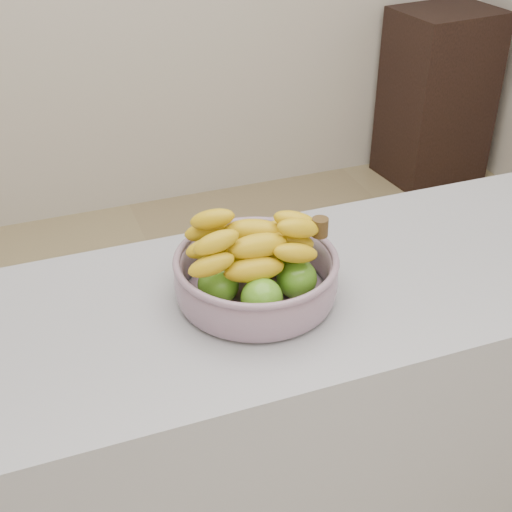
{
  "coord_description": "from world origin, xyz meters",
  "views": [
    {
      "loc": [
        -0.53,
        -1.29,
        1.77
      ],
      "look_at": [
        -0.1,
        -0.16,
        1.0
      ],
      "focal_mm": 50.0,
      "sensor_mm": 36.0,
      "label": 1
    }
  ],
  "objects": [
    {
      "name": "counter",
      "position": [
        0.0,
        -0.16,
        0.45
      ],
      "size": [
        2.0,
        0.6,
        0.9
      ],
      "primitive_type": "cube",
      "color": "gray",
      "rests_on": "ground"
    },
    {
      "name": "fruit_bowl",
      "position": [
        -0.11,
        -0.16,
        0.96
      ],
      "size": [
        0.34,
        0.34,
        0.18
      ],
      "rotation": [
        0.0,
        0.0,
        -0.23
      ],
      "color": "#95A1B3",
      "rests_on": "counter"
    },
    {
      "name": "cabinet",
      "position": [
        1.65,
        1.78,
        0.45
      ],
      "size": [
        0.54,
        0.45,
        0.9
      ],
      "primitive_type": "cube",
      "rotation": [
        0.0,
        0.0,
        0.1
      ],
      "color": "black",
      "rests_on": "ground"
    },
    {
      "name": "ground",
      "position": [
        0.0,
        0.0,
        0.0
      ],
      "size": [
        4.0,
        4.0,
        0.0
      ],
      "primitive_type": "plane",
      "color": "#97855C",
      "rests_on": "ground"
    }
  ]
}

